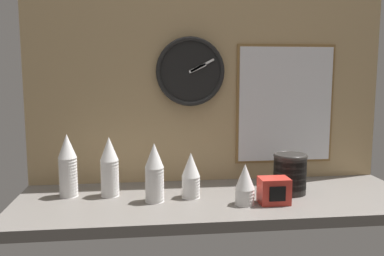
{
  "coord_description": "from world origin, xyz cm",
  "views": [
    {
      "loc": [
        -29.15,
        -155.57,
        49.74
      ],
      "look_at": [
        -10.03,
        4.0,
        27.36
      ],
      "focal_mm": 38.0,
      "sensor_mm": 36.0,
      "label": 1
    }
  ],
  "objects_px": {
    "bowl_stack_right": "(290,173)",
    "menu_board": "(285,104)",
    "cup_stack_left": "(110,166)",
    "cup_stack_center": "(191,175)",
    "cup_stack_far_left": "(68,165)",
    "cup_stack_center_left": "(154,172)",
    "wall_clock": "(190,72)",
    "cup_stack_center_right": "(245,184)",
    "napkin_dispenser": "(274,191)"
  },
  "relations": [
    {
      "from": "cup_stack_center_right",
      "to": "cup_stack_center",
      "type": "relative_size",
      "value": 0.87
    },
    {
      "from": "cup_stack_center_left",
      "to": "menu_board",
      "type": "xyz_separation_m",
      "value": [
        0.61,
        0.28,
        0.23
      ]
    },
    {
      "from": "cup_stack_left",
      "to": "napkin_dispenser",
      "type": "relative_size",
      "value": 2.15
    },
    {
      "from": "cup_stack_far_left",
      "to": "cup_stack_left",
      "type": "height_order",
      "value": "cup_stack_far_left"
    },
    {
      "from": "cup_stack_center",
      "to": "menu_board",
      "type": "xyz_separation_m",
      "value": [
        0.47,
        0.25,
        0.26
      ]
    },
    {
      "from": "cup_stack_center",
      "to": "bowl_stack_right",
      "type": "xyz_separation_m",
      "value": [
        0.41,
        0.01,
        -0.0
      ]
    },
    {
      "from": "bowl_stack_right",
      "to": "napkin_dispenser",
      "type": "height_order",
      "value": "bowl_stack_right"
    },
    {
      "from": "cup_stack_center_right",
      "to": "napkin_dispenser",
      "type": "bearing_deg",
      "value": -0.67
    },
    {
      "from": "cup_stack_far_left",
      "to": "menu_board",
      "type": "bearing_deg",
      "value": 10.09
    },
    {
      "from": "cup_stack_far_left",
      "to": "bowl_stack_right",
      "type": "relative_size",
      "value": 1.53
    },
    {
      "from": "cup_stack_far_left",
      "to": "cup_stack_left",
      "type": "bearing_deg",
      "value": -4.87
    },
    {
      "from": "cup_stack_center_left",
      "to": "cup_stack_center",
      "type": "xyz_separation_m",
      "value": [
        0.14,
        0.03,
        -0.02
      ]
    },
    {
      "from": "menu_board",
      "to": "cup_stack_center_right",
      "type": "bearing_deg",
      "value": -127.83
    },
    {
      "from": "bowl_stack_right",
      "to": "cup_stack_center_right",
      "type": "bearing_deg",
      "value": -151.71
    },
    {
      "from": "cup_stack_left",
      "to": "menu_board",
      "type": "bearing_deg",
      "value": 13.12
    },
    {
      "from": "cup_stack_far_left",
      "to": "wall_clock",
      "type": "bearing_deg",
      "value": 17.42
    },
    {
      "from": "cup_stack_far_left",
      "to": "menu_board",
      "type": "height_order",
      "value": "menu_board"
    },
    {
      "from": "cup_stack_center_left",
      "to": "cup_stack_left",
      "type": "bearing_deg",
      "value": 152.14
    },
    {
      "from": "cup_stack_center_right",
      "to": "wall_clock",
      "type": "distance_m",
      "value": 0.57
    },
    {
      "from": "cup_stack_center_left",
      "to": "wall_clock",
      "type": "relative_size",
      "value": 0.75
    },
    {
      "from": "cup_stack_center_right",
      "to": "wall_clock",
      "type": "xyz_separation_m",
      "value": [
        -0.17,
        0.35,
        0.42
      ]
    },
    {
      "from": "bowl_stack_right",
      "to": "wall_clock",
      "type": "distance_m",
      "value": 0.61
    },
    {
      "from": "cup_stack_far_left",
      "to": "cup_stack_center",
      "type": "bearing_deg",
      "value": -9.1
    },
    {
      "from": "cup_stack_far_left",
      "to": "menu_board",
      "type": "distance_m",
      "value": 0.99
    },
    {
      "from": "cup_stack_far_left",
      "to": "cup_stack_left",
      "type": "xyz_separation_m",
      "value": [
        0.17,
        -0.01,
        -0.01
      ]
    },
    {
      "from": "cup_stack_far_left",
      "to": "napkin_dispenser",
      "type": "xyz_separation_m",
      "value": [
        0.79,
        -0.19,
        -0.08
      ]
    },
    {
      "from": "wall_clock",
      "to": "napkin_dispenser",
      "type": "relative_size",
      "value": 2.71
    },
    {
      "from": "cup_stack_center_right",
      "to": "cup_stack_center",
      "type": "distance_m",
      "value": 0.22
    },
    {
      "from": "cup_stack_far_left",
      "to": "menu_board",
      "type": "relative_size",
      "value": 0.46
    },
    {
      "from": "cup_stack_left",
      "to": "cup_stack_center",
      "type": "bearing_deg",
      "value": -11.23
    },
    {
      "from": "bowl_stack_right",
      "to": "wall_clock",
      "type": "bearing_deg",
      "value": 149.31
    },
    {
      "from": "cup_stack_far_left",
      "to": "cup_stack_center_left",
      "type": "bearing_deg",
      "value": -17.45
    },
    {
      "from": "cup_stack_center",
      "to": "bowl_stack_right",
      "type": "height_order",
      "value": "cup_stack_center"
    },
    {
      "from": "cup_stack_far_left",
      "to": "cup_stack_center",
      "type": "xyz_separation_m",
      "value": [
        0.49,
        -0.08,
        -0.04
      ]
    },
    {
      "from": "cup_stack_left",
      "to": "cup_stack_center",
      "type": "xyz_separation_m",
      "value": [
        0.32,
        -0.06,
        -0.03
      ]
    },
    {
      "from": "cup_stack_left",
      "to": "cup_stack_center",
      "type": "height_order",
      "value": "cup_stack_left"
    },
    {
      "from": "cup_stack_far_left",
      "to": "cup_stack_center_left",
      "type": "relative_size",
      "value": 1.11
    },
    {
      "from": "cup_stack_center_left",
      "to": "menu_board",
      "type": "relative_size",
      "value": 0.42
    },
    {
      "from": "menu_board",
      "to": "napkin_dispenser",
      "type": "xyz_separation_m",
      "value": [
        -0.16,
        -0.36,
        -0.3
      ]
    },
    {
      "from": "cup_stack_center_right",
      "to": "bowl_stack_right",
      "type": "xyz_separation_m",
      "value": [
        0.22,
        0.12,
        0.01
      ]
    },
    {
      "from": "bowl_stack_right",
      "to": "menu_board",
      "type": "bearing_deg",
      "value": 76.55
    },
    {
      "from": "cup_stack_center_left",
      "to": "wall_clock",
      "type": "height_order",
      "value": "wall_clock"
    },
    {
      "from": "cup_stack_far_left",
      "to": "cup_stack_center_left",
      "type": "height_order",
      "value": "cup_stack_far_left"
    },
    {
      "from": "cup_stack_far_left",
      "to": "napkin_dispenser",
      "type": "bearing_deg",
      "value": -13.27
    },
    {
      "from": "cup_stack_center",
      "to": "bowl_stack_right",
      "type": "bearing_deg",
      "value": 1.45
    },
    {
      "from": "bowl_stack_right",
      "to": "menu_board",
      "type": "relative_size",
      "value": 0.3
    },
    {
      "from": "cup_stack_far_left",
      "to": "cup_stack_center",
      "type": "distance_m",
      "value": 0.49
    },
    {
      "from": "cup_stack_left",
      "to": "napkin_dispenser",
      "type": "xyz_separation_m",
      "value": [
        0.63,
        -0.17,
        -0.07
      ]
    },
    {
      "from": "wall_clock",
      "to": "cup_stack_center_left",
      "type": "bearing_deg",
      "value": -122.45
    },
    {
      "from": "cup_stack_center",
      "to": "wall_clock",
      "type": "bearing_deg",
      "value": 83.79
    }
  ]
}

